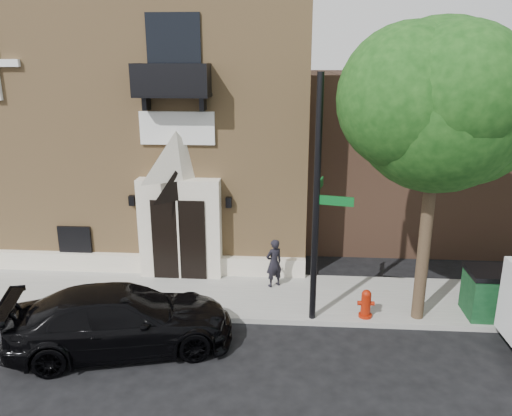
% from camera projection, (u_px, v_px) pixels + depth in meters
% --- Properties ---
extents(ground, '(120.00, 120.00, 0.00)m').
position_uv_depth(ground, '(197.00, 322.00, 13.67)').
color(ground, black).
rests_on(ground, ground).
extents(sidewalk, '(42.00, 3.00, 0.15)m').
position_uv_depth(sidewalk, '(239.00, 296.00, 15.01)').
color(sidewalk, gray).
rests_on(sidewalk, ground).
extents(church, '(12.20, 11.01, 9.30)m').
position_uv_depth(church, '(157.00, 118.00, 20.14)').
color(church, '#A8804F').
rests_on(church, ground).
extents(street_tree_left, '(4.97, 4.38, 7.77)m').
position_uv_depth(street_tree_left, '(441.00, 105.00, 11.91)').
color(street_tree_left, '#38281C').
rests_on(street_tree_left, sidewalk).
extents(black_sedan, '(5.81, 3.53, 1.57)m').
position_uv_depth(black_sedan, '(122.00, 319.00, 12.24)').
color(black_sedan, black).
rests_on(black_sedan, ground).
extents(street_sign, '(1.01, 1.15, 6.49)m').
position_uv_depth(street_sign, '(317.00, 203.00, 12.68)').
color(street_sign, black).
rests_on(street_sign, sidewalk).
extents(fire_hydrant, '(0.46, 0.36, 0.80)m').
position_uv_depth(fire_hydrant, '(366.00, 304.00, 13.54)').
color(fire_hydrant, maroon).
rests_on(fire_hydrant, sidewalk).
extents(dumpster, '(2.04, 1.17, 1.33)m').
position_uv_depth(dumpster, '(504.00, 293.00, 13.53)').
color(dumpster, '#0E351A').
rests_on(dumpster, sidewalk).
extents(planter, '(0.71, 0.66, 0.64)m').
position_uv_depth(planter, '(173.00, 265.00, 16.23)').
color(planter, '#41682C').
rests_on(planter, sidewalk).
extents(pedestrian_near, '(0.67, 0.62, 1.53)m').
position_uv_depth(pedestrian_near, '(274.00, 263.00, 15.29)').
color(pedestrian_near, black).
rests_on(pedestrian_near, sidewalk).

